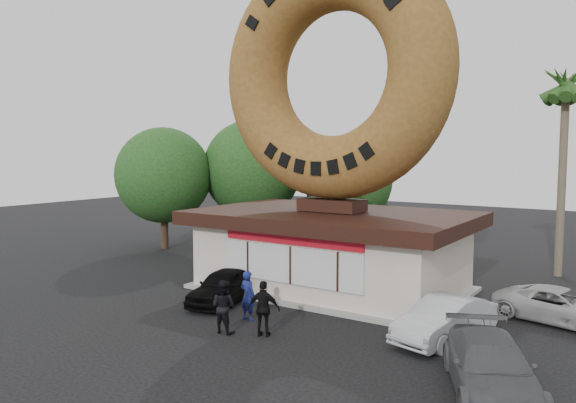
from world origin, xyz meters
The scene contains 15 objects.
ground centered at (0.00, 0.00, 0.00)m, with size 90.00×90.00×0.00m, color black.
donut_shop centered at (0.00, 5.98, 1.77)m, with size 11.20×7.20×3.80m.
giant_donut centered at (0.00, 6.00, 8.88)m, with size 10.17×10.17×2.59m, color olive.
tree_west centered at (-9.50, 13.00, 4.64)m, with size 6.00×6.00×7.65m.
tree_mid centered at (-4.00, 15.00, 4.02)m, with size 5.20×5.20×6.63m.
tree_far centered at (-13.00, 9.00, 4.33)m, with size 5.60×5.60×7.14m.
palm_near centered at (7.50, 14.00, 8.41)m, with size 2.60×2.60×9.75m.
street_lamp centered at (-1.86, 16.00, 4.48)m, with size 2.11×0.20×8.00m.
person_left centered at (-0.27, 0.67, 0.86)m, with size 0.63×0.41×1.72m, color navy.
person_center centered at (-0.10, -0.80, 0.85)m, with size 0.83×0.65×1.70m, color black.
person_right centered at (1.18, -0.38, 0.88)m, with size 1.03×0.43×1.76m, color black.
car_black centered at (-2.38, 1.85, 0.64)m, with size 1.52×3.77×1.29m, color black.
car_silver centered at (6.02, 2.39, 0.66)m, with size 1.39×4.00×1.32m, color #BBBDC1.
car_grey centered at (8.16, -0.74, 0.67)m, with size 1.88×4.63×1.34m, color #57595C.
car_white centered at (8.70, 6.26, 0.59)m, with size 1.95×4.24×1.18m, color #BABABA.
Camera 1 is at (11.36, -14.18, 5.84)m, focal length 35.00 mm.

